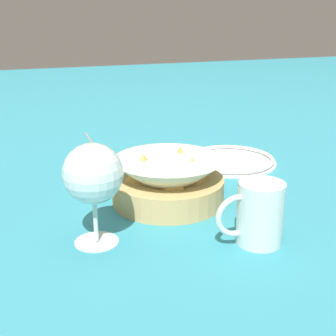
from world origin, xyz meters
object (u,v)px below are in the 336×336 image
side_plate (231,160)px  wine_glass (93,176)px  food_basket (168,182)px  beer_mug (259,216)px  sauce_cup (103,167)px

side_plate → wine_glass: bearing=37.2°
food_basket → beer_mug: (-0.08, 0.20, 0.01)m
sauce_cup → side_plate: (-0.30, 0.00, -0.02)m
wine_glass → side_plate: wine_glass is taller
sauce_cup → side_plate: size_ratio=0.49×
wine_glass → beer_mug: wine_glass is taller
food_basket → sauce_cup: sauce_cup is taller
food_basket → side_plate: size_ratio=0.99×
food_basket → beer_mug: size_ratio=1.89×
beer_mug → side_plate: 0.38m
sauce_cup → wine_glass: bearing=76.3°
sauce_cup → beer_mug: 0.40m
wine_glass → beer_mug: (-0.23, 0.08, -0.06)m
food_basket → wine_glass: wine_glass is taller
sauce_cup → beer_mug: bearing=114.7°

